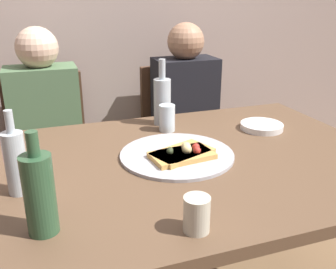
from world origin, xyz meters
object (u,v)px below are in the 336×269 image
Objects in this scene: wine_glass at (197,214)px; chair_right at (181,130)px; tumbler_near at (167,118)px; chair_left at (49,146)px; dining_table at (164,179)px; guest_in_sweater at (47,133)px; pizza_slice_extra at (183,152)px; wine_bottle at (162,100)px; beer_bottle at (39,193)px; pizza_slice_last at (183,155)px; plate_stack at (262,126)px; pizza_tray at (177,155)px; water_bottle at (16,162)px; guest_in_beanie at (190,117)px.

chair_right reaches higher than wine_glass.
chair_left is at bearing 128.97° from tumbler_near.
guest_in_sweater is (-0.38, 0.77, -0.05)m from dining_table.
wine_bottle reaches higher than pizza_slice_extra.
tumbler_near is at bearing 48.12° from beer_bottle.
dining_table is at bearing -111.33° from tumbler_near.
beer_bottle is 2.32× the size of tumbler_near.
wine_bottle is 3.13× the size of wine_glass.
dining_table is at bearing 35.10° from beer_bottle.
tumbler_near is 0.74m from wine_glass.
chair_left reaches higher than pizza_slice_last.
dining_table is 0.46m from wine_bottle.
tumbler_near is at bearing -95.93° from wine_bottle.
dining_table is 0.43m from wine_glass.
pizza_tray is at bearing -161.50° from plate_stack.
water_bottle is (-0.06, 0.23, -0.01)m from beer_bottle.
dining_table is at bearing 171.09° from pizza_slice_last.
beer_bottle is at bearing 51.59° from guest_in_beanie.
beer_bottle is at bearing 87.81° from guest_in_sweater.
guest_in_beanie reaches higher than water_bottle.
wine_bottle is 0.33× the size of chair_right.
guest_in_beanie is (0.36, 0.73, -0.12)m from pizza_tray.
guest_in_sweater is (-0.51, 0.37, -0.23)m from wine_bottle.
beer_bottle is 0.23× the size of guest_in_beanie.
chair_right is (0.84, 1.21, -0.35)m from beer_bottle.
beer_bottle is 0.39m from wine_glass.
chair_left is (0.04, 1.21, -0.35)m from beer_bottle.
tumbler_near reaches higher than wine_glass.
chair_right is (0.35, 0.91, -0.27)m from pizza_slice_extra.
chair_left reaches higher than dining_table.
guest_in_beanie reaches higher than pizza_tray.
guest_in_sweater is at bearing 87.81° from beer_bottle.
guest_in_beanie is (0.47, 1.18, -0.16)m from wine_glass.
beer_bottle is (-0.42, -0.29, 0.18)m from dining_table.
chair_left is (-0.38, 0.92, -0.17)m from dining_table.
chair_right is at bearing -180.00° from chair_left.
beer_bottle reaches higher than water_bottle.
plate_stack is at bearing 46.38° from wine_glass.
pizza_slice_extra is at bearing -63.67° from pizza_tray.
tumbler_near is 0.10× the size of guest_in_beanie.
chair_left is (-0.51, 0.52, -0.36)m from wine_bottle.
chair_right reaches higher than pizza_slice_last.
tumbler_near reaches higher than pizza_tray.
pizza_tray is 0.36× the size of guest_in_sweater.
wine_bottle is at bearing 60.45° from chair_right.
dining_table is 1.44× the size of guest_in_sweater.
plate_stack is (1.00, 0.25, -0.09)m from water_bottle.
tumbler_near is (0.12, 0.30, 0.13)m from dining_table.
guest_in_sweater is at bearing 147.10° from plate_stack.
water_bottle is at bearing 47.39° from chair_right.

